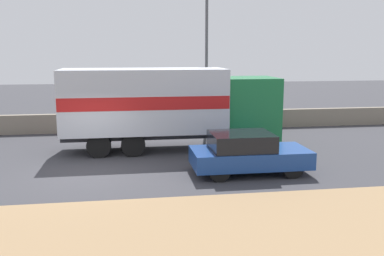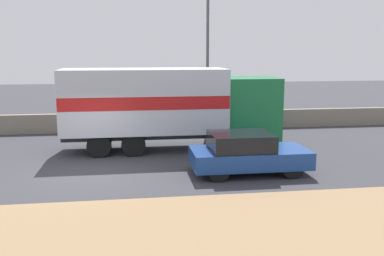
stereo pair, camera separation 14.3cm
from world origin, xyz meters
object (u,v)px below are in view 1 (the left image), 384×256
object	(u,v)px
street_lamp	(207,50)
pedestrian	(269,113)
box_truck	(166,104)
car_hatchback	(247,153)

from	to	relation	value
street_lamp	pedestrian	world-z (taller)	street_lamp
box_truck	pedestrian	size ratio (longest dim) A/B	5.31
street_lamp	pedestrian	bearing A→B (deg)	4.15
box_truck	pedestrian	world-z (taller)	box_truck
box_truck	pedestrian	distance (m)	6.94
street_lamp	car_hatchback	world-z (taller)	street_lamp
street_lamp	car_hatchback	distance (m)	8.14
box_truck	car_hatchback	xyz separation A→B (m)	(2.35, -3.84, -1.22)
box_truck	car_hatchback	distance (m)	4.67
street_lamp	car_hatchback	xyz separation A→B (m)	(0.02, -7.41, -3.38)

